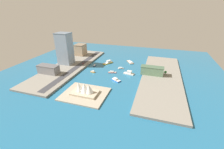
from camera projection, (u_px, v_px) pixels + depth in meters
name	position (u px, v px, depth m)	size (l,w,h in m)	color
ground_plane	(112.00, 72.00, 304.47)	(440.00, 440.00, 0.00)	#23668E
quay_west	(161.00, 78.00, 277.12)	(70.00, 240.00, 3.34)	gray
quay_east	(70.00, 66.00, 330.42)	(70.00, 240.00, 3.34)	gray
peninsula_point	(85.00, 94.00, 227.07)	(66.36, 55.85, 2.00)	#A89E89
road_strip	(78.00, 66.00, 324.29)	(12.88, 228.00, 0.15)	#38383D
barge_flat_brown	(130.00, 62.00, 354.46)	(20.63, 24.93, 3.29)	brown
water_taxi_orange	(93.00, 72.00, 302.52)	(11.22, 4.84, 4.34)	orange
catamaran_blue	(116.00, 80.00, 269.12)	(18.63, 15.65, 4.26)	blue
yacht_sleek_gray	(121.00, 68.00, 319.87)	(13.16, 8.87, 3.34)	#999EA3
ferry_white_commuter	(129.00, 73.00, 293.85)	(22.86, 11.59, 7.31)	silver
tugboat_red	(112.00, 72.00, 300.64)	(17.03, 8.01, 3.56)	red
patrol_launch_navy	(95.00, 65.00, 334.10)	(3.95, 10.45, 3.55)	#1E284C
ferry_yellow_fast	(108.00, 62.00, 349.68)	(18.98, 25.15, 6.86)	yellow
apartment_midrise_tan	(81.00, 50.00, 394.18)	(24.50, 28.70, 28.15)	tan
warehouse_low_gray	(48.00, 69.00, 288.80)	(41.34, 18.34, 16.02)	gray
terminal_long_green	(152.00, 71.00, 282.88)	(42.38, 15.69, 15.88)	slate
tower_tall_glass	(65.00, 49.00, 326.89)	(30.35, 26.21, 68.04)	#8C9EB2
suv_black	(92.00, 56.00, 384.65)	(2.02, 4.86, 1.73)	black
pickup_red	(83.00, 63.00, 339.06)	(2.09, 4.83, 1.50)	black
sedan_silver	(95.00, 56.00, 390.64)	(1.96, 4.75, 1.52)	black
traffic_light_waterfront	(81.00, 65.00, 318.79)	(0.36, 0.36, 6.50)	black
opera_landmark	(85.00, 89.00, 223.66)	(39.98, 24.61, 18.22)	#BCAD93
park_tree_cluster	(163.00, 71.00, 288.53)	(13.92, 11.92, 7.37)	brown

